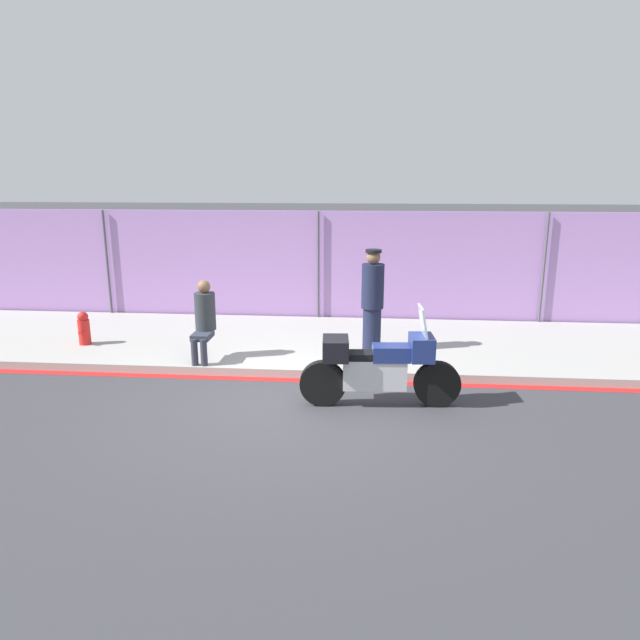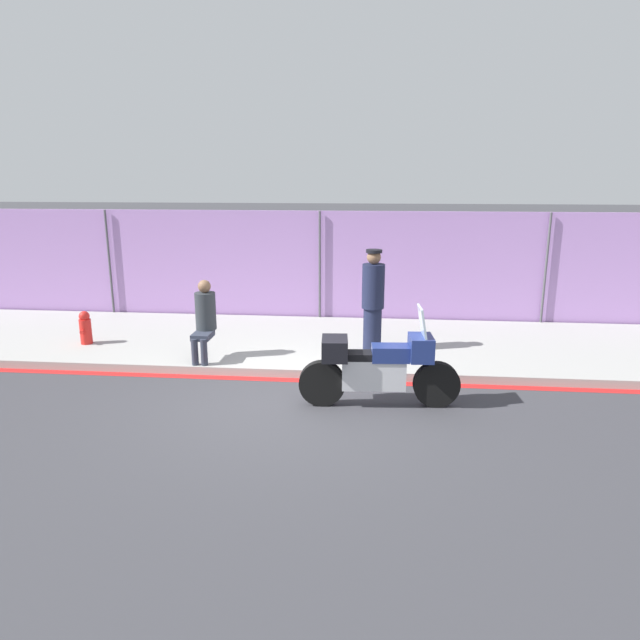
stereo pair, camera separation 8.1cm
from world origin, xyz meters
name	(u,v)px [view 1 (the left image)]	position (x,y,z in m)	size (l,w,h in m)	color
ground_plane	(289,404)	(0.00, 0.00, 0.00)	(120.00, 120.00, 0.00)	#38383D
sidewalk	(310,343)	(0.00, 2.87, 0.07)	(35.41, 3.59, 0.14)	#9E9E99
curb_paint_stripe	(298,380)	(0.00, 0.98, 0.00)	(35.41, 0.18, 0.01)	red
storefront_fence	(319,268)	(0.00, 4.76, 1.23)	(33.64, 0.17, 2.46)	#AD7FC6
motorcycle	(379,367)	(1.27, 0.07, 0.59)	(2.29, 0.59, 1.46)	black
officer_standing	(372,300)	(1.18, 2.29, 1.07)	(0.40, 0.40, 1.82)	#191E38
person_seated_on_curb	(204,316)	(-1.66, 1.55, 0.89)	(0.35, 0.68, 1.35)	#2D3342
fire_hydrant	(84,328)	(-4.14, 2.18, 0.45)	(0.21, 0.27, 0.62)	red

